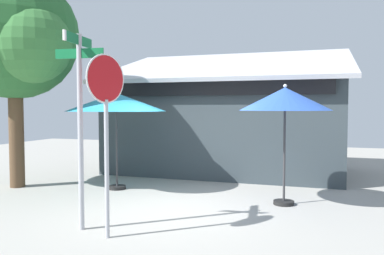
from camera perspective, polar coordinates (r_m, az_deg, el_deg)
The scene contains 7 objects.
ground_plane at distance 8.21m, azimuth -2.58°, elevation -12.01°, with size 28.00×28.00×0.10m, color #9E9B93.
cafe_building at distance 12.67m, azimuth 5.13°, elevation 0.77°, with size 7.59×4.60×4.10m.
street_sign_post at distance 6.74m, azimuth -16.17°, elevation 2.20°, with size 0.86×0.92×3.29m.
stop_sign at distance 6.20m, azimuth -12.54°, elevation 2.49°, with size 0.24×0.75×2.91m.
patio_umbrella_teal_left at distance 9.92m, azimuth -11.10°, elevation 3.62°, with size 2.50×2.50×2.51m.
patio_umbrella_royal_blue_center at distance 8.39m, azimuth 13.54°, elevation 3.96°, with size 1.93×1.93×2.56m.
shade_tree at distance 10.98m, azimuth -24.40°, elevation 11.94°, with size 3.45×3.24×5.53m.
Camera 1 is at (2.82, -7.41, 2.08)m, focal length 36.21 mm.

